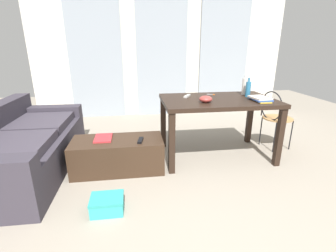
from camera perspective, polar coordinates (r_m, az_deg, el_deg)
name	(u,v)px	position (r m, az deg, el deg)	size (l,w,h in m)	color
ground_plane	(182,158)	(3.26, 3.28, -7.42)	(9.02, 9.02, 0.00)	gray
wall_back	(161,51)	(5.19, -1.58, 17.19)	(5.09, 0.10, 2.61)	silver
curtains	(162,57)	(5.11, -1.45, 15.93)	(3.62, 0.03, 2.39)	#99A3AD
couch	(22,148)	(3.29, -31.02, -4.36)	(0.94, 1.97, 0.75)	#38333D
coffee_table	(118,155)	(2.95, -11.60, -6.60)	(1.05, 0.48, 0.38)	#382619
craft_table	(218,106)	(3.18, 11.58, 4.57)	(1.41, 0.89, 0.78)	black
wire_chair	(274,114)	(3.71, 23.67, 2.65)	(0.41, 0.43, 0.83)	#B7844C
bottle_near	(248,89)	(3.36, 18.26, 8.25)	(0.06, 0.06, 0.25)	teal
bottle_far	(245,86)	(3.49, 17.50, 8.87)	(0.07, 0.07, 0.26)	beige
bowl	(206,99)	(2.92, 8.83, 6.26)	(0.15, 0.15, 0.08)	#9E3833
book_stack	(260,99)	(3.17, 20.82, 5.98)	(0.22, 0.29, 0.05)	gold
tv_remote_on_table	(187,96)	(3.21, 4.53, 7.02)	(0.04, 0.18, 0.02)	#B7B7B2
scissors	(212,94)	(3.40, 10.27, 7.28)	(0.11, 0.09, 0.00)	#9EA0A5
tv_remote_primary	(140,140)	(2.79, -6.48, -3.34)	(0.05, 0.16, 0.03)	black
magazine	(103,138)	(2.95, -14.92, -2.73)	(0.20, 0.28, 0.02)	red
shoebox	(107,204)	(2.35, -14.05, -17.34)	(0.29, 0.23, 0.14)	#33B2AD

